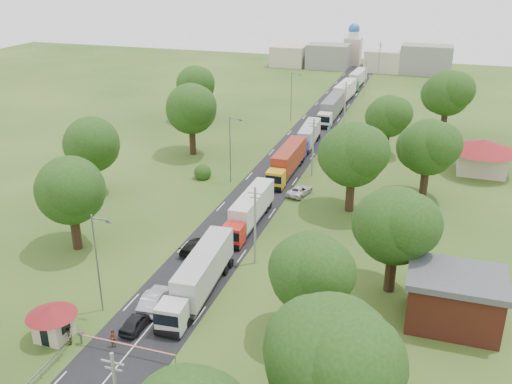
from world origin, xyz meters
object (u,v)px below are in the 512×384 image
at_px(truck_0, 200,275).
at_px(car_lane_front, 137,321).
at_px(info_sign, 329,132).
at_px(car_lane_mid, 155,300).
at_px(pedestrian_near, 113,339).
at_px(guard_booth, 52,317).
at_px(boom_barrier, 112,342).

relative_size(truck_0, car_lane_front, 3.60).
xyz_separation_m(info_sign, truck_0, (-2.94, -49.52, -0.82)).
xyz_separation_m(truck_0, car_lane_mid, (-3.26, -3.48, -1.34)).
bearing_deg(car_lane_front, pedestrian_near, 81.02).
relative_size(info_sign, car_lane_mid, 0.80).
xyz_separation_m(guard_booth, car_lane_mid, (6.20, 7.00, -1.32)).
bearing_deg(car_lane_mid, pedestrian_near, 79.24).
bearing_deg(pedestrian_near, car_lane_mid, 81.34).
relative_size(info_sign, car_lane_front, 0.99).
bearing_deg(pedestrian_near, car_lane_front, 75.32).
height_order(car_lane_mid, pedestrian_near, car_lane_mid).
bearing_deg(truck_0, car_lane_front, -115.13).
height_order(info_sign, car_lane_mid, info_sign).
relative_size(boom_barrier, car_lane_front, 2.23).
relative_size(guard_booth, truck_0, 0.30).
bearing_deg(pedestrian_near, boom_barrier, -66.80).
xyz_separation_m(car_lane_front, car_lane_mid, (0.00, 3.48, 0.13)).
height_order(boom_barrier, car_lane_mid, car_lane_mid).
xyz_separation_m(boom_barrier, info_sign, (6.56, 60.00, 2.11)).
bearing_deg(car_lane_front, boom_barrier, 86.57).
relative_size(truck_0, car_lane_mid, 2.93).
distance_m(info_sign, truck_0, 49.61).
height_order(guard_booth, info_sign, info_sign).
height_order(info_sign, car_lane_front, info_sign).
xyz_separation_m(boom_barrier, guard_booth, (-5.84, -0.00, 1.27)).
xyz_separation_m(info_sign, car_lane_mid, (-6.20, -53.00, -2.16)).
height_order(guard_booth, pedestrian_near, guard_booth).
bearing_deg(info_sign, guard_booth, -101.68).
relative_size(guard_booth, info_sign, 1.07).
distance_m(guard_booth, car_lane_front, 7.28).
bearing_deg(truck_0, pedestrian_near, -111.20).
bearing_deg(info_sign, pedestrian_near, -96.53).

